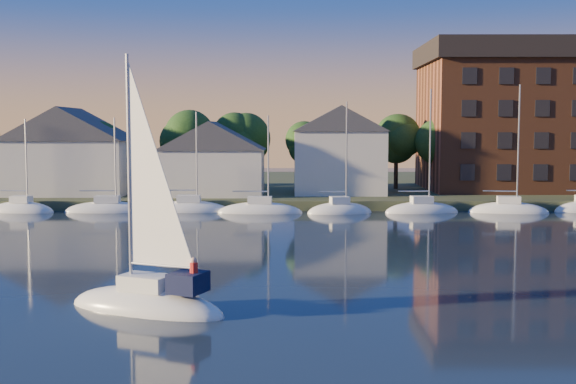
{
  "coord_description": "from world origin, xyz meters",
  "views": [
    {
      "loc": [
        2.7,
        -22.19,
        8.28
      ],
      "look_at": [
        2.46,
        22.0,
        4.4
      ],
      "focal_mm": 45.0,
      "sensor_mm": 36.0,
      "label": 1
    }
  ],
  "objects_px": {
    "clubhouse_east": "(339,149)",
    "condo_block": "(552,116)",
    "clubhouse_west": "(70,150)",
    "hero_sailboat": "(149,299)",
    "clubhouse_centre": "(213,157)"
  },
  "relations": [
    {
      "from": "clubhouse_west",
      "to": "hero_sailboat",
      "type": "relative_size",
      "value": 1.07
    },
    {
      "from": "condo_block",
      "to": "hero_sailboat",
      "type": "distance_m",
      "value": 67.32
    },
    {
      "from": "clubhouse_centre",
      "to": "condo_block",
      "type": "xyz_separation_m",
      "value": [
        40.0,
        7.95,
        4.66
      ]
    },
    {
      "from": "clubhouse_west",
      "to": "hero_sailboat",
      "type": "distance_m",
      "value": 51.56
    },
    {
      "from": "clubhouse_east",
      "to": "hero_sailboat",
      "type": "xyz_separation_m",
      "value": [
        -11.84,
        -48.96,
        -5.45
      ]
    },
    {
      "from": "clubhouse_centre",
      "to": "clubhouse_west",
      "type": "bearing_deg",
      "value": 176.42
    },
    {
      "from": "clubhouse_east",
      "to": "condo_block",
      "type": "xyz_separation_m",
      "value": [
        26.0,
        5.95,
        3.79
      ]
    },
    {
      "from": "condo_block",
      "to": "hero_sailboat",
      "type": "bearing_deg",
      "value": -124.57
    },
    {
      "from": "clubhouse_west",
      "to": "condo_block",
      "type": "distance_m",
      "value": 56.56
    },
    {
      "from": "clubhouse_centre",
      "to": "clubhouse_east",
      "type": "height_order",
      "value": "clubhouse_east"
    },
    {
      "from": "clubhouse_west",
      "to": "clubhouse_east",
      "type": "xyz_separation_m",
      "value": [
        30.0,
        1.0,
        0.07
      ]
    },
    {
      "from": "clubhouse_east",
      "to": "clubhouse_west",
      "type": "bearing_deg",
      "value": -178.09
    },
    {
      "from": "clubhouse_west",
      "to": "hero_sailboat",
      "type": "xyz_separation_m",
      "value": [
        18.16,
        -47.96,
        -5.38
      ]
    },
    {
      "from": "clubhouse_west",
      "to": "condo_block",
      "type": "xyz_separation_m",
      "value": [
        56.0,
        6.95,
        3.86
      ]
    },
    {
      "from": "clubhouse_east",
      "to": "condo_block",
      "type": "height_order",
      "value": "condo_block"
    }
  ]
}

